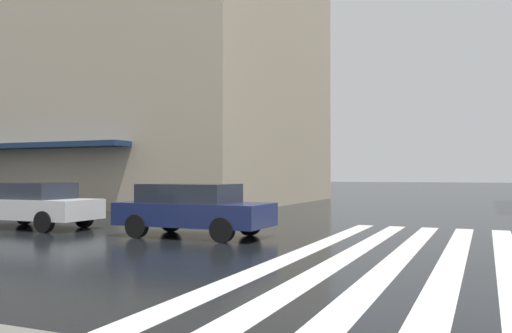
# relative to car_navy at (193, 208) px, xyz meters

# --- Properties ---
(ground_plane) EXTENTS (220.00, 220.00, 0.00)m
(ground_plane) POSITION_rel_car_navy_xyz_m (-5.50, -6.72, -0.76)
(ground_plane) COLOR black
(zebra_crossing) EXTENTS (13.00, 6.50, 0.01)m
(zebra_crossing) POSITION_rel_car_navy_xyz_m (-1.50, -6.59, -0.75)
(zebra_crossing) COLOR silver
(zebra_crossing) RESTS_ON ground_plane
(haussmann_block_mid) EXTENTS (17.68, 29.74, 18.02)m
(haussmann_block_mid) POSITION_rel_car_navy_xyz_m (15.23, 17.52, 8.06)
(haussmann_block_mid) COLOR tan
(haussmann_block_mid) RESTS_ON ground_plane
(car_navy) EXTENTS (1.85, 4.10, 1.41)m
(car_navy) POSITION_rel_car_navy_xyz_m (0.00, 0.00, 0.00)
(car_navy) COLOR navy
(car_navy) RESTS_ON ground_plane
(car_white) EXTENTS (1.85, 4.10, 1.41)m
(car_white) POSITION_rel_car_navy_xyz_m (0.00, 5.67, 0.00)
(car_white) COLOR silver
(car_white) RESTS_ON ground_plane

